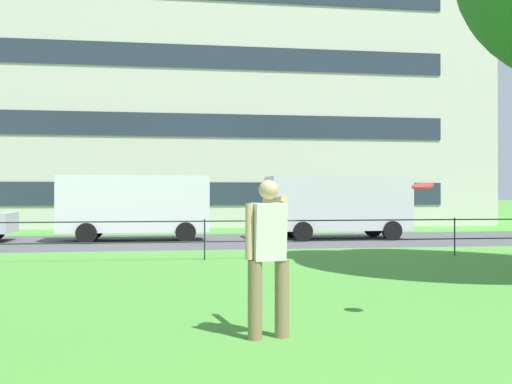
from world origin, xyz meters
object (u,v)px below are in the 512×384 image
(person_thrower, at_px, (268,252))
(panel_van_far_right, at_px, (136,204))
(frisbee, at_px, (422,186))
(panel_van_center, at_px, (338,204))
(apartment_building_background, at_px, (121,82))

(person_thrower, xyz_separation_m, panel_van_far_right, (-2.32, 13.96, 0.31))
(frisbee, distance_m, panel_van_center, 13.56)
(person_thrower, relative_size, apartment_building_background, 0.04)
(person_thrower, bearing_deg, panel_van_far_right, 99.45)
(person_thrower, distance_m, apartment_building_background, 30.47)
(panel_van_far_right, distance_m, panel_van_center, 7.16)
(frisbee, height_order, panel_van_center, panel_van_center)
(panel_van_far_right, height_order, panel_van_center, same)
(apartment_building_background, bearing_deg, panel_van_far_right, -83.14)
(panel_van_far_right, bearing_deg, apartment_building_background, 96.86)
(person_thrower, bearing_deg, panel_van_center, 70.73)
(apartment_building_background, bearing_deg, frisbee, -77.73)
(panel_van_center, bearing_deg, panel_van_far_right, 179.05)
(person_thrower, height_order, apartment_building_background, apartment_building_background)
(panel_van_far_right, bearing_deg, person_thrower, -80.55)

